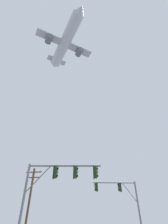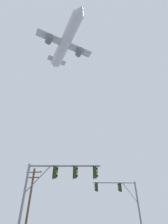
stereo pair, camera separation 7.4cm
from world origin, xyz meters
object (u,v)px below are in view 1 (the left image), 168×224
signal_pole_far (122,197)px  airplane (66,42)px  signal_pole_near (56,182)px  utility_pole (29,202)px

signal_pole_far → airplane: (-11.05, 7.37, 44.00)m
signal_pole_near → signal_pole_far: size_ratio=0.93×
signal_pole_near → airplane: (-5.32, 16.25, 44.13)m
signal_pole_far → airplane: 45.96m
utility_pole → airplane: airplane is taller
signal_pole_far → utility_pole: bearing=176.9°
signal_pole_near → airplane: size_ratio=0.31×
signal_pole_near → utility_pole: utility_pole is taller
signal_pole_near → signal_pole_far: (5.73, 8.87, 0.13)m
signal_pole_near → signal_pole_far: 10.56m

